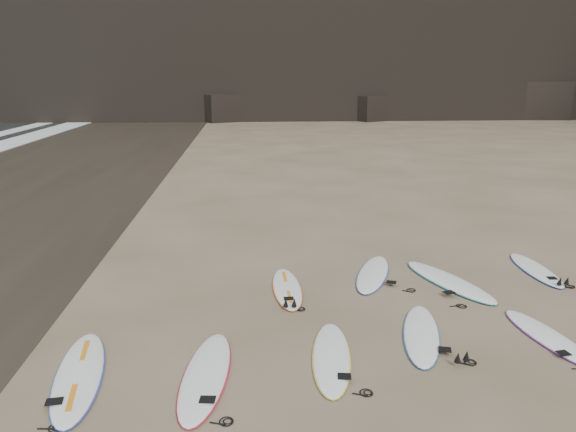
# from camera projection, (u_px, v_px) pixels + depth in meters

# --- Properties ---
(ground) EXTENTS (240.00, 240.00, 0.00)m
(ground) POSITION_uv_depth(u_px,v_px,m) (460.00, 340.00, 9.39)
(ground) COLOR #897559
(ground) RESTS_ON ground
(surfboard_0) EXTENTS (0.89, 2.68, 0.09)m
(surfboard_0) POSITION_uv_depth(u_px,v_px,m) (206.00, 374.00, 8.24)
(surfboard_0) COLOR white
(surfboard_0) RESTS_ON ground
(surfboard_1) EXTENTS (0.89, 2.45, 0.09)m
(surfboard_1) POSITION_uv_depth(u_px,v_px,m) (331.00, 356.00, 8.76)
(surfboard_1) COLOR white
(surfboard_1) RESTS_ON ground
(surfboard_2) EXTENTS (1.20, 2.48, 0.09)m
(surfboard_2) POSITION_uv_depth(u_px,v_px,m) (421.00, 334.00, 9.53)
(surfboard_2) COLOR white
(surfboard_2) RESTS_ON ground
(surfboard_3) EXTENTS (0.88, 2.32, 0.08)m
(surfboard_3) POSITION_uv_depth(u_px,v_px,m) (548.00, 337.00, 9.42)
(surfboard_3) COLOR white
(surfboard_3) RESTS_ON ground
(surfboard_5) EXTENTS (0.60, 2.34, 0.08)m
(surfboard_5) POSITION_uv_depth(u_px,v_px,m) (287.00, 288.00, 11.57)
(surfboard_5) COLOR white
(surfboard_5) RESTS_ON ground
(surfboard_6) EXTENTS (1.44, 2.56, 0.09)m
(surfboard_6) POSITION_uv_depth(u_px,v_px,m) (373.00, 273.00, 12.40)
(surfboard_6) COLOR white
(surfboard_6) RESTS_ON ground
(surfboard_7) EXTENTS (1.55, 2.83, 0.10)m
(surfboard_7) POSITION_uv_depth(u_px,v_px,m) (449.00, 281.00, 11.93)
(surfboard_7) COLOR white
(surfboard_7) RESTS_ON ground
(surfboard_8) EXTENTS (0.64, 2.34, 0.08)m
(surfboard_8) POSITION_uv_depth(u_px,v_px,m) (536.00, 269.00, 12.66)
(surfboard_8) COLOR white
(surfboard_8) RESTS_ON ground
(surfboard_11) EXTENTS (1.03, 2.80, 0.10)m
(surfboard_11) POSITION_uv_depth(u_px,v_px,m) (79.00, 374.00, 8.22)
(surfboard_11) COLOR white
(surfboard_11) RESTS_ON ground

